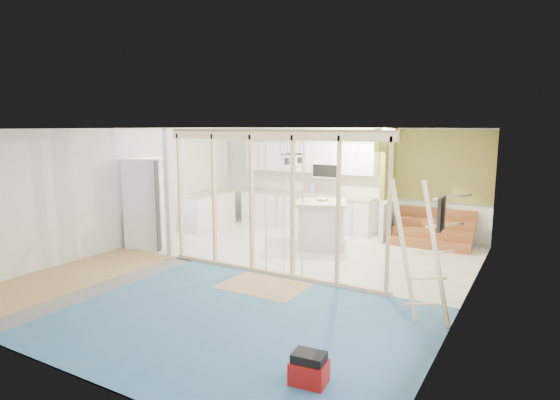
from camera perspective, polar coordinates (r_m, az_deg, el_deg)
The scene contains 17 objects.
room at distance 8.34m, azimuth -2.81°, elevation -0.29°, with size 7.01×8.01×2.61m.
floor_overlays at distance 8.66m, azimuth -2.11°, elevation -8.73°, with size 7.00×8.00×0.03m.
stud_frame at distance 8.42m, azimuth -4.06°, elevation 1.68°, with size 4.66×0.14×2.60m.
base_cabinets at distance 12.14m, azimuth -0.58°, elevation -1.32°, with size 4.45×2.24×0.93m.
upper_cabinets at distance 12.00m, azimuth 3.69°, elevation 5.06°, with size 3.60×0.41×0.85m.
green_partition at distance 10.98m, azimuth 16.88°, elevation -0.28°, with size 2.25×1.51×2.60m.
pot_rack at distance 10.04m, azimuth 1.55°, elevation 5.30°, with size 0.52×0.52×0.72m.
sheathing_panel at distance 5.19m, azimuth 18.15°, elevation -6.52°, with size 0.02×4.00×2.60m, color tan.
electrical_panel at distance 5.70m, azimuth 19.08°, elevation -1.59°, with size 0.04×0.30×0.40m, color #3B3B40.
ceiling_light at distance 10.38m, azimuth 12.95°, elevation 8.21°, with size 0.32×0.32×0.08m, color #FFEABF.
fridge at distance 10.69m, azimuth -15.60°, elevation -0.28°, with size 1.12×1.08×1.96m.
island at distance 10.25m, azimuth 5.02°, elevation -3.04°, with size 1.39×1.39×1.03m.
bowl at distance 10.26m, azimuth 5.28°, elevation 0.09°, with size 0.25×0.25×0.06m, color silver.
soap_bottle_a at distance 12.04m, azimuth 3.96°, elevation 1.55°, with size 0.12×0.12×0.31m, color #A7AEBA.
soap_bottle_b at distance 11.46m, azimuth 7.69°, elevation 0.85°, with size 0.09×0.09×0.20m, color silver.
toolbox at distance 5.13m, azimuth 3.55°, elevation -19.95°, with size 0.40×0.31×0.35m.
ladder at distance 6.53m, azimuth 17.14°, elevation -6.10°, with size 1.04×0.07×1.94m.
Camera 1 is at (4.46, -6.92, 2.66)m, focal length 30.00 mm.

